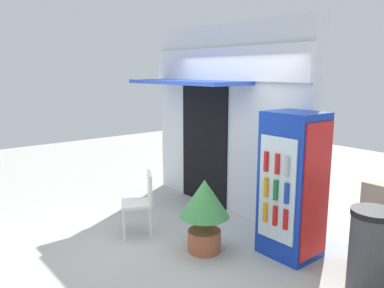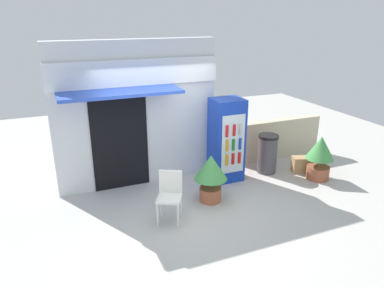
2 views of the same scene
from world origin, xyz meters
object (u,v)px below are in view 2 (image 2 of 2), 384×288
potted_plant_near_shop (211,173)px  cardboard_box (300,164)px  plastic_chair (170,192)px  trash_bin (267,154)px  drink_cooler (227,140)px  potted_plant_curbside (320,155)px

potted_plant_near_shop → cardboard_box: size_ratio=2.53×
plastic_chair → cardboard_box: plastic_chair is taller
trash_bin → drink_cooler: bearing=177.7°
drink_cooler → plastic_chair: drink_cooler is taller
plastic_chair → potted_plant_near_shop: potted_plant_near_shop is taller
potted_plant_near_shop → cardboard_box: 2.57m
potted_plant_near_shop → cardboard_box: potted_plant_near_shop is taller
drink_cooler → cardboard_box: size_ratio=4.81×
drink_cooler → plastic_chair: bearing=-146.6°
plastic_chair → trash_bin: 2.92m
potted_plant_near_shop → potted_plant_curbside: (2.62, -0.00, -0.02)m
potted_plant_near_shop → trash_bin: bearing=22.6°
drink_cooler → potted_plant_near_shop: bearing=-133.6°
trash_bin → cardboard_box: bearing=-22.5°
plastic_chair → potted_plant_curbside: size_ratio=0.91×
drink_cooler → potted_plant_curbside: 2.06m
potted_plant_curbside → potted_plant_near_shop: bearing=179.9°
trash_bin → potted_plant_near_shop: bearing=-157.4°
plastic_chair → drink_cooler: bearing=33.4°
drink_cooler → plastic_chair: size_ratio=2.02×
potted_plant_curbside → plastic_chair: bearing=-174.7°
plastic_chair → potted_plant_curbside: bearing=5.3°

